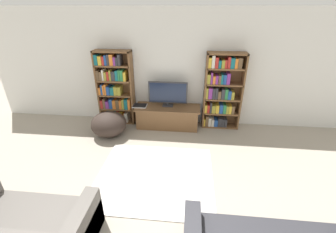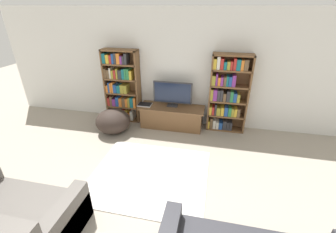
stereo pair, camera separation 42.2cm
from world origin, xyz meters
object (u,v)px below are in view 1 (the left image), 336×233
bookshelf_left (115,89)px  bookshelf_right (221,91)px  beanbag_ottoman (109,124)px  television (168,93)px  tv_stand (168,117)px  laptop (140,106)px

bookshelf_left → bookshelf_right: same height
bookshelf_right → beanbag_ottoman: bearing=-164.4°
television → tv_stand: bearing=-90.0°
bookshelf_left → beanbag_ottoman: (0.02, -0.68, -0.57)m
tv_stand → beanbag_ottoman: size_ratio=1.94×
laptop → beanbag_ottoman: size_ratio=0.41×
television → beanbag_ottoman: television is taller
beanbag_ottoman → laptop: bearing=40.2°
television → beanbag_ottoman: 1.48m
bookshelf_left → bookshelf_right: (2.45, 0.00, 0.03)m
bookshelf_left → laptop: (0.62, -0.17, -0.33)m
bookshelf_right → tv_stand: bookshelf_right is taller
bookshelf_left → tv_stand: 1.40m
bookshelf_left → laptop: bearing=-15.7°
television → beanbag_ottoman: size_ratio=1.15×
bookshelf_left → television: size_ratio=1.95×
tv_stand → beanbag_ottoman: bearing=-156.9°
television → laptop: television is taller
bookshelf_right → bookshelf_left: bearing=-180.0°
laptop → bookshelf_left: bearing=164.3°
tv_stand → television: television is taller
bookshelf_left → television: bearing=-3.9°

